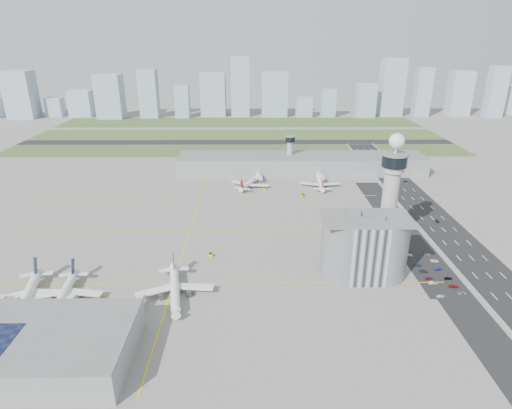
{
  "coord_description": "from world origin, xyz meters",
  "views": [
    {
      "loc": [
        -1.99,
        -206.68,
        110.63
      ],
      "look_at": [
        0.0,
        35.0,
        15.0
      ],
      "focal_mm": 30.0,
      "sensor_mm": 36.0,
      "label": 1
    }
  ],
  "objects_px": {
    "tug_3": "(210,254)",
    "car_lot_8": "(448,278)",
    "car_lot_1": "(433,283)",
    "car_hw_4": "(369,161)",
    "car_lot_6": "(462,293)",
    "car_lot_7": "(454,286)",
    "airplane_far_b": "(320,180)",
    "car_lot_3": "(424,271)",
    "jet_bridge_near_1": "(55,319)",
    "airplane_near_c": "(174,285)",
    "car_lot_2": "(429,278)",
    "car_lot_4": "(418,265)",
    "car_hw_2": "(406,182)",
    "tug_2": "(100,294)",
    "jet_bridge_near_2": "(129,319)",
    "airplane_near_b": "(63,290)",
    "car_lot_11": "(428,254)",
    "jet_bridge_far_0": "(257,175)",
    "tug_4": "(266,189)",
    "admin_building": "(364,247)",
    "car_lot_10": "(435,261)",
    "car_lot_0": "(441,296)",
    "airplane_far_a": "(250,180)",
    "tug_1": "(68,300)",
    "airplane_near_a": "(26,291)",
    "tug_0": "(19,296)",
    "car_lot_5": "(409,255)",
    "secondary_tower": "(290,151)",
    "jet_bridge_far_1": "(318,175)",
    "car_hw_1": "(437,221)",
    "tug_5": "(303,195)",
    "car_lot_9": "(438,269)",
    "control_tower": "(391,188)"
  },
  "relations": [
    {
      "from": "tug_3",
      "to": "car_lot_8",
      "type": "xyz_separation_m",
      "value": [
        118.17,
        -24.64,
        -0.3
      ]
    },
    {
      "from": "car_lot_1",
      "to": "car_hw_4",
      "type": "xyz_separation_m",
      "value": [
        23.13,
        212.22,
        0.0
      ]
    },
    {
      "from": "car_lot_6",
      "to": "car_lot_7",
      "type": "height_order",
      "value": "car_lot_7"
    },
    {
      "from": "airplane_far_b",
      "to": "car_lot_3",
      "type": "bearing_deg",
      "value": -163.33
    },
    {
      "from": "jet_bridge_near_1",
      "to": "car_hw_4",
      "type": "xyz_separation_m",
      "value": [
        190.23,
        241.98,
        -2.19
      ]
    },
    {
      "from": "tug_3",
      "to": "airplane_near_c",
      "type": "bearing_deg",
      "value": -1.63
    },
    {
      "from": "car_lot_2",
      "to": "car_lot_6",
      "type": "relative_size",
      "value": 0.91
    },
    {
      "from": "car_lot_3",
      "to": "car_lot_4",
      "type": "distance_m",
      "value": 6.37
    },
    {
      "from": "car_hw_2",
      "to": "tug_2",
      "type": "bearing_deg",
      "value": -150.24
    },
    {
      "from": "jet_bridge_near_2",
      "to": "airplane_near_b",
      "type": "bearing_deg",
      "value": 72.89
    },
    {
      "from": "car_lot_11",
      "to": "airplane_far_b",
      "type": "bearing_deg",
      "value": 25.28
    },
    {
      "from": "jet_bridge_far_0",
      "to": "airplane_near_c",
      "type": "bearing_deg",
      "value": -22.87
    },
    {
      "from": "airplane_near_b",
      "to": "tug_3",
      "type": "relative_size",
      "value": 12.21
    },
    {
      "from": "tug_4",
      "to": "car_lot_8",
      "type": "distance_m",
      "value": 155.97
    },
    {
      "from": "admin_building",
      "to": "tug_2",
      "type": "xyz_separation_m",
      "value": [
        -123.88,
        -18.31,
        -14.38
      ]
    },
    {
      "from": "admin_building",
      "to": "car_lot_10",
      "type": "bearing_deg",
      "value": 16.36
    },
    {
      "from": "car_lot_0",
      "to": "airplane_far_b",
      "type": "bearing_deg",
      "value": 5.44
    },
    {
      "from": "airplane_far_a",
      "to": "jet_bridge_near_1",
      "type": "height_order",
      "value": "airplane_far_a"
    },
    {
      "from": "airplane_near_c",
      "to": "tug_1",
      "type": "distance_m",
      "value": 47.27
    },
    {
      "from": "jet_bridge_far_0",
      "to": "car_lot_2",
      "type": "relative_size",
      "value": 3.53
    },
    {
      "from": "car_lot_3",
      "to": "airplane_near_b",
      "type": "bearing_deg",
      "value": 103.47
    },
    {
      "from": "airplane_near_a",
      "to": "car_lot_1",
      "type": "distance_m",
      "value": 186.68
    },
    {
      "from": "car_lot_3",
      "to": "tug_3",
      "type": "bearing_deg",
      "value": 86.3
    },
    {
      "from": "car_lot_1",
      "to": "car_lot_2",
      "type": "height_order",
      "value": "car_lot_1"
    },
    {
      "from": "airplane_near_a",
      "to": "car_lot_3",
      "type": "height_order",
      "value": "airplane_near_a"
    },
    {
      "from": "tug_0",
      "to": "airplane_far_b",
      "type": "bearing_deg",
      "value": 119.4
    },
    {
      "from": "tug_4",
      "to": "car_lot_2",
      "type": "bearing_deg",
      "value": 69.7
    },
    {
      "from": "car_lot_5",
      "to": "car_lot_4",
      "type": "bearing_deg",
      "value": -174.63
    },
    {
      "from": "airplane_far_a",
      "to": "car_lot_0",
      "type": "relative_size",
      "value": 10.59
    },
    {
      "from": "secondary_tower",
      "to": "jet_bridge_far_1",
      "type": "xyz_separation_m",
      "value": [
        22.0,
        -18.0,
        -15.95
      ]
    },
    {
      "from": "jet_bridge_near_1",
      "to": "car_hw_1",
      "type": "bearing_deg",
      "value": -52.72
    },
    {
      "from": "tug_5",
      "to": "car_lot_0",
      "type": "relative_size",
      "value": 1.02
    },
    {
      "from": "airplane_near_a",
      "to": "car_lot_9",
      "type": "xyz_separation_m",
      "value": [
        193.81,
        27.06,
        -5.51
      ]
    },
    {
      "from": "jet_bridge_near_2",
      "to": "tug_3",
      "type": "bearing_deg",
      "value": -15.66
    },
    {
      "from": "car_lot_0",
      "to": "car_hw_4",
      "type": "xyz_separation_m",
      "value": [
        23.96,
        223.33,
        0.06
      ]
    },
    {
      "from": "secondary_tower",
      "to": "jet_bridge_near_1",
      "type": "xyz_separation_m",
      "value": [
        -113.0,
        -211.0,
        -15.95
      ]
    },
    {
      "from": "control_tower",
      "to": "jet_bridge_near_1",
      "type": "xyz_separation_m",
      "value": [
        -155.0,
        -69.0,
        -32.19
      ]
    },
    {
      "from": "jet_bridge_near_1",
      "to": "airplane_far_a",
      "type": "bearing_deg",
      "value": -14.51
    },
    {
      "from": "control_tower",
      "to": "jet_bridge_far_0",
      "type": "xyz_separation_m",
      "value": [
        -70.0,
        124.0,
        -32.19
      ]
    },
    {
      "from": "secondary_tower",
      "to": "airplane_near_b",
      "type": "distance_m",
      "value": 226.55
    },
    {
      "from": "jet_bridge_near_2",
      "to": "car_hw_2",
      "type": "bearing_deg",
      "value": -33.96
    },
    {
      "from": "secondary_tower",
      "to": "car_lot_7",
      "type": "distance_m",
      "value": 195.6
    },
    {
      "from": "jet_bridge_far_0",
      "to": "car_lot_5",
      "type": "relative_size",
      "value": 3.86
    },
    {
      "from": "tug_2",
      "to": "car_lot_9",
      "type": "bearing_deg",
      "value": 159.59
    },
    {
      "from": "car_lot_3",
      "to": "car_lot_10",
      "type": "distance_m",
      "value": 14.27
    },
    {
      "from": "jet_bridge_far_0",
      "to": "car_hw_4",
      "type": "height_order",
      "value": "jet_bridge_far_0"
    },
    {
      "from": "tug_4",
      "to": "car_lot_10",
      "type": "distance_m",
      "value": 141.9
    },
    {
      "from": "tug_4",
      "to": "car_hw_1",
      "type": "xyz_separation_m",
      "value": [
        107.66,
        -62.01,
        -0.17
      ]
    },
    {
      "from": "car_lot_5",
      "to": "car_lot_8",
      "type": "height_order",
      "value": "car_lot_8"
    },
    {
      "from": "car_lot_6",
      "to": "car_lot_11",
      "type": "height_order",
      "value": "car_lot_6"
    }
  ]
}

